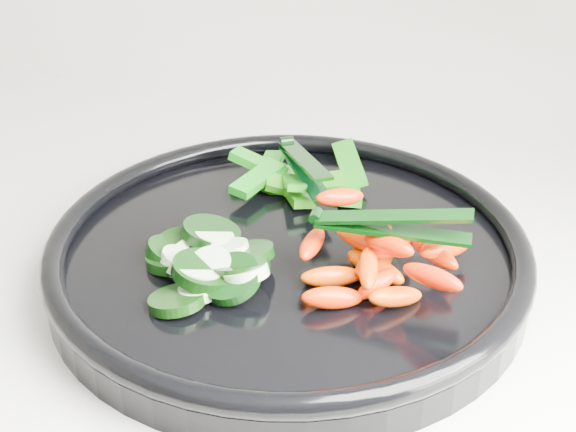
% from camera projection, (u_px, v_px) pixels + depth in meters
% --- Properties ---
extents(veggie_tray, '(0.46, 0.46, 0.04)m').
position_uv_depth(veggie_tray, '(288.00, 254.00, 0.63)').
color(veggie_tray, black).
rests_on(veggie_tray, counter).
extents(cucumber_pile, '(0.12, 0.13, 0.04)m').
position_uv_depth(cucumber_pile, '(202.00, 260.00, 0.59)').
color(cucumber_pile, black).
rests_on(cucumber_pile, veggie_tray).
extents(carrot_pile, '(0.13, 0.13, 0.06)m').
position_uv_depth(carrot_pile, '(379.00, 257.00, 0.58)').
color(carrot_pile, '#F74F00').
rests_on(carrot_pile, veggie_tray).
extents(pepper_pile, '(0.13, 0.12, 0.03)m').
position_uv_depth(pepper_pile, '(299.00, 179.00, 0.71)').
color(pepper_pile, '#236E0A').
rests_on(pepper_pile, veggie_tray).
extents(tong_carrot, '(0.11, 0.03, 0.02)m').
position_uv_depth(tong_carrot, '(387.00, 223.00, 0.56)').
color(tong_carrot, black).
rests_on(tong_carrot, carrot_pile).
extents(tong_pepper, '(0.08, 0.10, 0.02)m').
position_uv_depth(tong_pepper, '(303.00, 164.00, 0.69)').
color(tong_pepper, black).
rests_on(tong_pepper, pepper_pile).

